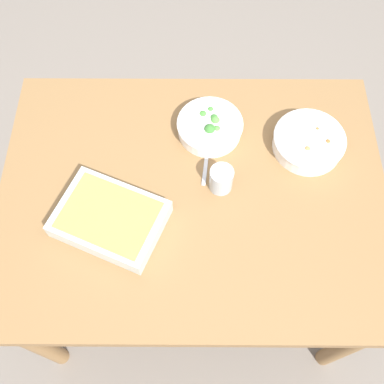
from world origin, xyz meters
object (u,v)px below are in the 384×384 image
drink_cup (220,180)px  spoon_by_stew (296,154)px  spoon_by_broccoli (206,154)px  stew_bowl (308,142)px  broccoli_bowl (209,126)px  baking_dish (109,218)px

drink_cup → spoon_by_stew: 0.28m
drink_cup → spoon_by_stew: size_ratio=0.59×
spoon_by_broccoli → drink_cup: bearing=109.9°
stew_bowl → broccoli_bowl: 0.32m
baking_dish → spoon_by_stew: (-0.58, -0.24, -0.03)m
stew_bowl → baking_dish: 0.67m
stew_bowl → drink_cup: 0.32m
broccoli_bowl → spoon_by_stew: bearing=162.8°
stew_bowl → baking_dish: same height
stew_bowl → spoon_by_stew: size_ratio=1.58×
broccoli_bowl → spoon_by_broccoli: broccoli_bowl is taller
broccoli_bowl → baking_dish: broccoli_bowl is taller
baking_dish → drink_cup: 0.35m
stew_bowl → baking_dish: bearing=24.0°
drink_cup → spoon_by_stew: (-0.25, -0.12, -0.03)m
spoon_by_stew → spoon_by_broccoli: size_ratio=0.82×
stew_bowl → baking_dish: size_ratio=0.63×
baking_dish → drink_cup: drink_cup is taller
stew_bowl → spoon_by_broccoli: size_ratio=1.30×
stew_bowl → spoon_by_broccoli: stew_bowl is taller
baking_dish → stew_bowl: bearing=-156.0°
broccoli_bowl → drink_cup: drink_cup is taller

